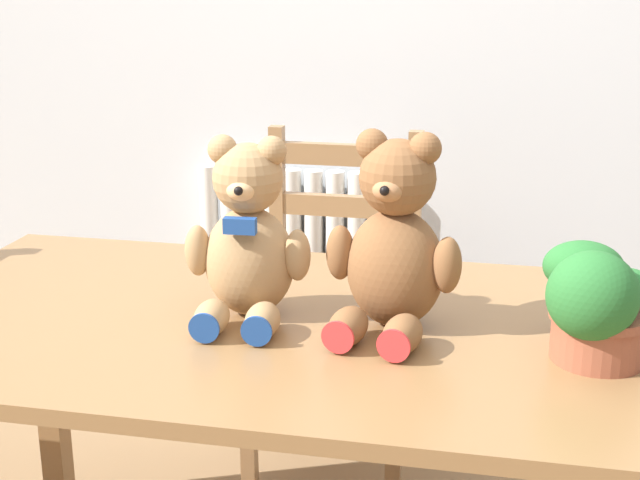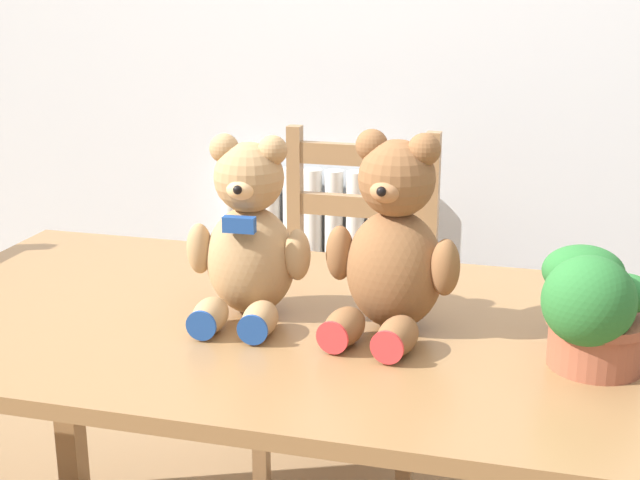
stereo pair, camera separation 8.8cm
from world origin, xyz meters
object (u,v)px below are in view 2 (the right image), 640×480
at_px(wooden_chair_behind, 351,307).
at_px(potted_plant, 593,308).
at_px(teddy_bear_right, 393,247).
at_px(teddy_bear_left, 249,240).

bearing_deg(wooden_chair_behind, potted_plant, 125.58).
xyz_separation_m(wooden_chair_behind, teddy_bear_right, (0.25, -0.76, 0.42)).
relative_size(teddy_bear_left, teddy_bear_right, 0.95).
bearing_deg(wooden_chair_behind, teddy_bear_right, 108.24).
xyz_separation_m(wooden_chair_behind, teddy_bear_left, (-0.03, -0.76, 0.42)).
bearing_deg(potted_plant, teddy_bear_right, 167.28).
xyz_separation_m(teddy_bear_left, teddy_bear_right, (0.28, -0.00, 0.01)).
bearing_deg(teddy_bear_right, teddy_bear_left, 9.43).
bearing_deg(teddy_bear_right, potted_plant, 176.76).
bearing_deg(wooden_chair_behind, teddy_bear_left, 88.12).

